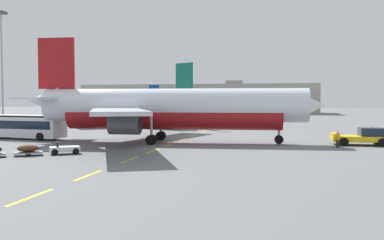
{
  "coord_description": "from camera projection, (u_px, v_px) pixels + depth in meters",
  "views": [
    {
      "loc": [
        30.66,
        -24.19,
        4.93
      ],
      "look_at": [
        18.09,
        31.69,
        2.21
      ],
      "focal_mm": 40.21,
      "sensor_mm": 36.0,
      "label": 1
    }
  ],
  "objects": [
    {
      "name": "ground",
      "position": [
        356.0,
        134.0,
        60.75
      ],
      "size": [
        400.0,
        400.0,
        0.0
      ],
      "primitive_type": "plane",
      "color": "slate"
    },
    {
      "name": "terminal_satellite",
      "position": [
        200.0,
        99.0,
        162.16
      ],
      "size": [
        85.58,
        24.93,
        12.03
      ],
      "color": "#9E998E",
      "rests_on": "ground"
    },
    {
      "name": "airliner_foreground",
      "position": [
        168.0,
        108.0,
        49.16
      ],
      "size": [
        34.82,
        34.48,
        12.2
      ],
      "color": "silver",
      "rests_on": "ground"
    },
    {
      "name": "airliner_mid_left",
      "position": [
        141.0,
        106.0,
        85.37
      ],
      "size": [
        30.16,
        28.21,
        11.42
      ],
      "color": "white",
      "rests_on": "ground"
    },
    {
      "name": "baggage_train",
      "position": [
        10.0,
        150.0,
        37.22
      ],
      "size": [
        10.39,
        7.76,
        1.14
      ],
      "color": "silver",
      "rests_on": "ground"
    },
    {
      "name": "fuel_service_truck",
      "position": [
        169.0,
        119.0,
        71.82
      ],
      "size": [
        7.1,
        2.93,
        3.14
      ],
      "color": "black",
      "rests_on": "ground"
    },
    {
      "name": "apron_paint_markings",
      "position": [
        199.0,
        133.0,
        62.59
      ],
      "size": [
        8.0,
        94.44,
        0.01
      ],
      "color": "yellow",
      "rests_on": "ground"
    },
    {
      "name": "apron_light_mast_near",
      "position": [
        2.0,
        53.0,
        86.72
      ],
      "size": [
        1.8,
        1.8,
        22.67
      ],
      "color": "slate",
      "rests_on": "ground"
    },
    {
      "name": "apron_shuttle_bus",
      "position": [
        20.0,
        125.0,
        53.83
      ],
      "size": [
        12.26,
        4.17,
        3.0
      ],
      "color": "silver",
      "rests_on": "ground"
    },
    {
      "name": "pushback_tug",
      "position": [
        363.0,
        137.0,
        46.56
      ],
      "size": [
        6.11,
        3.4,
        2.08
      ],
      "color": "yellow",
      "rests_on": "ground"
    },
    {
      "name": "ground_crew_worker",
      "position": [
        338.0,
        138.0,
        43.99
      ],
      "size": [
        0.41,
        0.6,
        1.69
      ],
      "color": "#232328",
      "rests_on": "ground"
    },
    {
      "name": "airliner_far_right",
      "position": [
        122.0,
        105.0,
        135.46
      ],
      "size": [
        24.5,
        22.55,
        9.75
      ],
      "color": "silver",
      "rests_on": "ground"
    }
  ]
}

